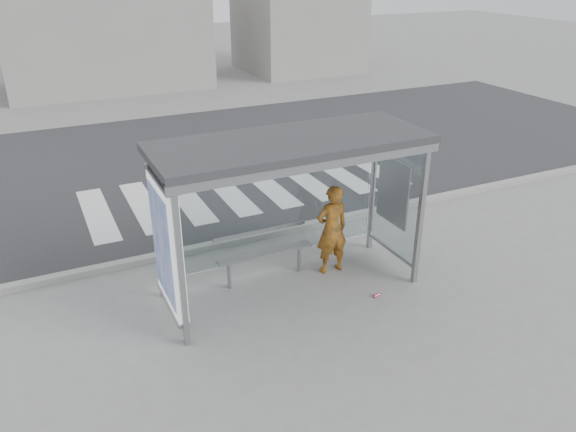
% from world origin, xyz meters
% --- Properties ---
extents(ground, '(80.00, 80.00, 0.00)m').
position_xyz_m(ground, '(0.00, 0.00, 0.00)').
color(ground, slate).
rests_on(ground, ground).
extents(road, '(30.00, 10.00, 0.01)m').
position_xyz_m(road, '(0.00, 7.00, 0.00)').
color(road, '#272629').
rests_on(road, ground).
extents(curb, '(30.00, 0.18, 0.12)m').
position_xyz_m(curb, '(0.00, 1.95, 0.06)').
color(curb, gray).
rests_on(curb, ground).
extents(crosswalk, '(7.55, 3.00, 0.00)m').
position_xyz_m(crosswalk, '(1.00, 4.50, 0.00)').
color(crosswalk, silver).
rests_on(crosswalk, ground).
extents(bus_shelter, '(4.25, 1.65, 2.62)m').
position_xyz_m(bus_shelter, '(-0.37, 0.06, 1.98)').
color(bus_shelter, gray).
rests_on(bus_shelter, ground).
extents(building_center, '(8.00, 5.00, 5.00)m').
position_xyz_m(building_center, '(0.00, 18.00, 2.50)').
color(building_center, gray).
rests_on(building_center, ground).
extents(person, '(0.60, 0.40, 1.62)m').
position_xyz_m(person, '(0.89, 0.25, 0.81)').
color(person, '#E54115').
rests_on(person, ground).
extents(bench, '(1.68, 0.31, 0.87)m').
position_xyz_m(bench, '(-0.27, 0.50, 0.52)').
color(bench, slate).
rests_on(bench, ground).
extents(soda_can, '(0.12, 0.08, 0.06)m').
position_xyz_m(soda_can, '(1.15, -0.83, 0.03)').
color(soda_can, '#DC4077').
rests_on(soda_can, ground).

